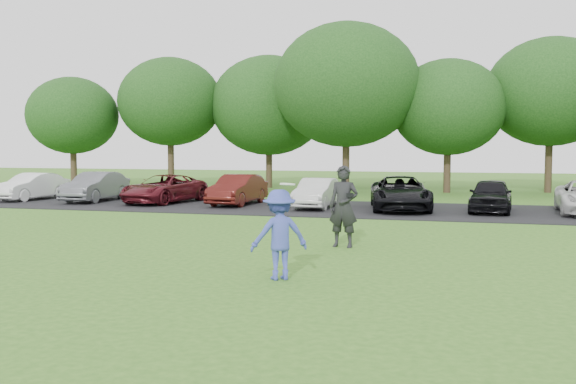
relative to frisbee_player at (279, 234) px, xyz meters
name	(u,v)px	position (x,y,z in m)	size (l,w,h in m)	color
ground	(236,276)	(-0.83, 0.02, -0.80)	(100.00, 100.00, 0.00)	#33651C
parking_lot	(356,209)	(-0.83, 13.02, -0.79)	(32.00, 6.50, 0.03)	black
frisbee_player	(279,234)	(0.00, 0.00, 0.00)	(1.19, 1.04, 1.74)	#3E4AAF
camera_bystander	(344,206)	(0.41, 3.92, 0.16)	(0.74, 0.53, 1.92)	black
parked_cars	(355,193)	(-0.90, 13.13, -0.18)	(30.42, 5.00, 1.24)	white
tree_row	(418,97)	(0.68, 22.78, 4.11)	(42.39, 9.85, 8.64)	#38281C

